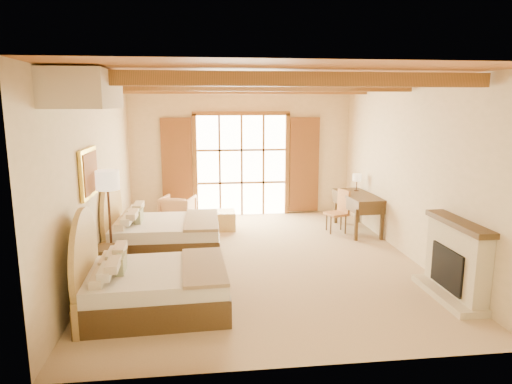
{
  "coord_description": "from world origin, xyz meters",
  "views": [
    {
      "loc": [
        -1.0,
        -7.87,
        2.78
      ],
      "look_at": [
        -0.03,
        0.2,
        1.21
      ],
      "focal_mm": 32.0,
      "sensor_mm": 36.0,
      "label": 1
    }
  ],
  "objects": [
    {
      "name": "floor",
      "position": [
        0.0,
        0.0,
        0.0
      ],
      "size": [
        7.0,
        7.0,
        0.0
      ],
      "primitive_type": "plane",
      "color": "#C8AF88",
      "rests_on": "ground"
    },
    {
      "name": "wall_back",
      "position": [
        0.0,
        3.5,
        1.6
      ],
      "size": [
        5.5,
        0.0,
        5.5
      ],
      "primitive_type": "plane",
      "rotation": [
        1.57,
        0.0,
        0.0
      ],
      "color": "beige",
      "rests_on": "ground"
    },
    {
      "name": "wall_left",
      "position": [
        -2.75,
        0.0,
        1.6
      ],
      "size": [
        0.0,
        7.0,
        7.0
      ],
      "primitive_type": "plane",
      "rotation": [
        1.57,
        0.0,
        1.57
      ],
      "color": "beige",
      "rests_on": "ground"
    },
    {
      "name": "wall_right",
      "position": [
        2.75,
        0.0,
        1.6
      ],
      "size": [
        0.0,
        7.0,
        7.0
      ],
      "primitive_type": "plane",
      "rotation": [
        1.57,
        0.0,
        -1.57
      ],
      "color": "beige",
      "rests_on": "ground"
    },
    {
      "name": "ceiling",
      "position": [
        0.0,
        0.0,
        3.2
      ],
      "size": [
        7.0,
        7.0,
        0.0
      ],
      "primitive_type": "plane",
      "rotation": [
        3.14,
        0.0,
        0.0
      ],
      "color": "#A7632F",
      "rests_on": "ground"
    },
    {
      "name": "ceiling_beams",
      "position": [
        0.0,
        0.0,
        3.08
      ],
      "size": [
        5.39,
        4.6,
        0.18
      ],
      "primitive_type": null,
      "color": "#9C5E29",
      "rests_on": "ceiling"
    },
    {
      "name": "french_doors",
      "position": [
        0.0,
        3.44,
        1.25
      ],
      "size": [
        3.95,
        0.08,
        2.6
      ],
      "color": "white",
      "rests_on": "ground"
    },
    {
      "name": "fireplace",
      "position": [
        2.6,
        -2.0,
        0.51
      ],
      "size": [
        0.46,
        1.4,
        1.16
      ],
      "color": "beige",
      "rests_on": "ground"
    },
    {
      "name": "painting",
      "position": [
        -2.7,
        -0.75,
        1.75
      ],
      "size": [
        0.06,
        0.95,
        0.75
      ],
      "color": "yellow",
      "rests_on": "wall_left"
    },
    {
      "name": "canopy_valance",
      "position": [
        -2.4,
        -2.0,
        2.95
      ],
      "size": [
        0.7,
        1.4,
        0.45
      ],
      "primitive_type": "cube",
      "color": "beige",
      "rests_on": "ceiling"
    },
    {
      "name": "bed_near",
      "position": [
        -1.8,
        -1.89,
        0.38
      ],
      "size": [
        1.98,
        1.53,
        1.27
      ],
      "rotation": [
        0.0,
        0.0,
        0.04
      ],
      "color": "#4B361E",
      "rests_on": "floor"
    },
    {
      "name": "bed_far",
      "position": [
        -1.87,
        0.58,
        0.41
      ],
      "size": [
        2.06,
        1.6,
        1.34
      ],
      "rotation": [
        0.0,
        0.0,
        -0.02
      ],
      "color": "#4B361E",
      "rests_on": "floor"
    },
    {
      "name": "nightstand",
      "position": [
        -2.47,
        -0.74,
        0.28
      ],
      "size": [
        0.47,
        0.47,
        0.56
      ],
      "primitive_type": "cube",
      "rotation": [
        0.0,
        0.0,
        -0.01
      ],
      "color": "#4B361E",
      "rests_on": "floor"
    },
    {
      "name": "floor_lamp",
      "position": [
        -2.5,
        -0.47,
        1.48
      ],
      "size": [
        0.37,
        0.37,
        1.74
      ],
      "color": "#3B2417",
      "rests_on": "floor"
    },
    {
      "name": "armchair",
      "position": [
        -1.57,
        2.69,
        0.34
      ],
      "size": [
        0.9,
        0.91,
        0.67
      ],
      "primitive_type": "imported",
      "rotation": [
        0.0,
        0.0,
        -3.43
      ],
      "color": "tan",
      "rests_on": "floor"
    },
    {
      "name": "ottoman",
      "position": [
        -0.56,
        2.11,
        0.21
      ],
      "size": [
        0.57,
        0.57,
        0.41
      ],
      "primitive_type": "cube",
      "rotation": [
        0.0,
        0.0,
        -0.01
      ],
      "color": "tan",
      "rests_on": "floor"
    },
    {
      "name": "desk",
      "position": [
        2.41,
        1.62,
        0.45
      ],
      "size": [
        0.78,
        1.59,
        0.83
      ],
      "rotation": [
        0.0,
        0.0,
        0.08
      ],
      "color": "#4B361E",
      "rests_on": "floor"
    },
    {
      "name": "desk_chair",
      "position": [
        1.93,
        1.57,
        0.29
      ],
      "size": [
        0.53,
        0.52,
        0.94
      ],
      "rotation": [
        0.0,
        0.0,
        0.31
      ],
      "color": "#B48748",
      "rests_on": "floor"
    },
    {
      "name": "desk_lamp",
      "position": [
        2.51,
        2.02,
        1.12
      ],
      "size": [
        0.19,
        0.19,
        0.38
      ],
      "color": "#3B2417",
      "rests_on": "desk"
    }
  ]
}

